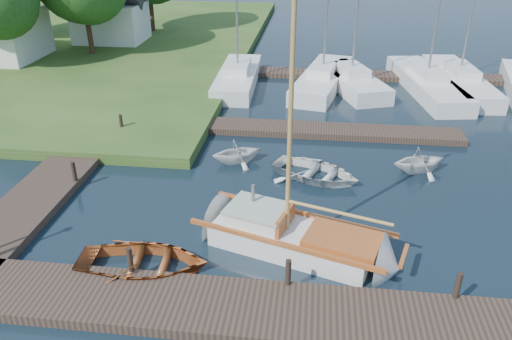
# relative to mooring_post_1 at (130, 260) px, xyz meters

# --- Properties ---
(ground) EXTENTS (160.00, 160.00, 0.00)m
(ground) POSITION_rel_mooring_post_1_xyz_m (3.00, 5.00, -0.70)
(ground) COLOR black
(ground) RESTS_ON ground
(near_dock) EXTENTS (18.00, 2.20, 0.30)m
(near_dock) POSITION_rel_mooring_post_1_xyz_m (3.00, -1.00, -0.55)
(near_dock) COLOR #2F221C
(near_dock) RESTS_ON ground
(left_dock) EXTENTS (2.20, 18.00, 0.30)m
(left_dock) POSITION_rel_mooring_post_1_xyz_m (-5.00, 7.00, -0.55)
(left_dock) COLOR #2F221C
(left_dock) RESTS_ON ground
(far_dock) EXTENTS (14.00, 1.60, 0.30)m
(far_dock) POSITION_rel_mooring_post_1_xyz_m (5.00, 11.50, -0.55)
(far_dock) COLOR #2F221C
(far_dock) RESTS_ON ground
(pontoon) EXTENTS (30.00, 1.60, 0.30)m
(pontoon) POSITION_rel_mooring_post_1_xyz_m (13.00, 21.00, -0.55)
(pontoon) COLOR #2F221C
(pontoon) RESTS_ON ground
(mooring_post_1) EXTENTS (0.16, 0.16, 0.80)m
(mooring_post_1) POSITION_rel_mooring_post_1_xyz_m (0.00, 0.00, 0.00)
(mooring_post_1) COLOR black
(mooring_post_1) RESTS_ON near_dock
(mooring_post_2) EXTENTS (0.16, 0.16, 0.80)m
(mooring_post_2) POSITION_rel_mooring_post_1_xyz_m (4.50, 0.00, 0.00)
(mooring_post_2) COLOR black
(mooring_post_2) RESTS_ON near_dock
(mooring_post_3) EXTENTS (0.16, 0.16, 0.80)m
(mooring_post_3) POSITION_rel_mooring_post_1_xyz_m (9.00, 0.00, 0.00)
(mooring_post_3) COLOR black
(mooring_post_3) RESTS_ON near_dock
(mooring_post_4) EXTENTS (0.16, 0.16, 0.80)m
(mooring_post_4) POSITION_rel_mooring_post_1_xyz_m (-4.00, 5.00, 0.00)
(mooring_post_4) COLOR black
(mooring_post_4) RESTS_ON left_dock
(mooring_post_5) EXTENTS (0.16, 0.16, 0.80)m
(mooring_post_5) POSITION_rel_mooring_post_1_xyz_m (-4.00, 10.00, 0.00)
(mooring_post_5) COLOR black
(mooring_post_5) RESTS_ON left_dock
(sailboat) EXTENTS (7.41, 4.04, 9.83)m
(sailboat) POSITION_rel_mooring_post_1_xyz_m (4.67, 2.06, -0.36)
(sailboat) COLOR white
(sailboat) RESTS_ON ground
(dinghy) EXTENTS (4.03, 2.99, 0.80)m
(dinghy) POSITION_rel_mooring_post_1_xyz_m (0.18, 0.45, -0.30)
(dinghy) COLOR #954A1B
(dinghy) RESTS_ON ground
(tender_b) EXTENTS (2.72, 2.58, 1.12)m
(tender_b) POSITION_rel_mooring_post_1_xyz_m (1.84, 7.95, -0.14)
(tender_b) COLOR white
(tender_b) RESTS_ON ground
(tender_c) EXTENTS (4.34, 3.82, 0.74)m
(tender_c) POSITION_rel_mooring_post_1_xyz_m (5.17, 6.91, -0.33)
(tender_c) COLOR white
(tender_c) RESTS_ON ground
(tender_d) EXTENTS (2.75, 2.57, 1.18)m
(tender_d) POSITION_rel_mooring_post_1_xyz_m (9.37, 8.00, -0.11)
(tender_d) COLOR white
(tender_d) RESTS_ON ground
(marina_boat_0) EXTENTS (2.43, 8.08, 11.87)m
(marina_boat_0) POSITION_rel_mooring_post_1_xyz_m (0.23, 18.50, -0.12)
(marina_boat_0) COLOR white
(marina_boat_0) RESTS_ON ground
(marina_boat_1) EXTENTS (3.90, 8.87, 10.07)m
(marina_boat_1) POSITION_rel_mooring_post_1_xyz_m (5.40, 18.82, -0.14)
(marina_boat_1) COLOR white
(marina_boat_1) RESTS_ON ground
(marina_boat_2) EXTENTS (4.46, 7.31, 10.93)m
(marina_boat_2) POSITION_rel_mooring_post_1_xyz_m (7.10, 18.66, -0.12)
(marina_boat_2) COLOR white
(marina_boat_2) RESTS_ON ground
(marina_boat_3) EXTENTS (3.68, 9.58, 12.18)m
(marina_boat_3) POSITION_rel_mooring_post_1_xyz_m (11.53, 18.77, -0.13)
(marina_boat_3) COLOR white
(marina_boat_3) RESTS_ON ground
(marina_boat_4) EXTENTS (2.93, 9.25, 10.83)m
(marina_boat_4) POSITION_rel_mooring_post_1_xyz_m (13.54, 19.48, -0.14)
(marina_boat_4) COLOR white
(marina_boat_4) RESTS_ON ground
(house_c) EXTENTS (5.25, 4.00, 5.28)m
(house_c) POSITION_rel_mooring_post_1_xyz_m (-11.00, 27.00, 1.88)
(house_c) COLOR silver
(house_c) RESTS_ON shore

